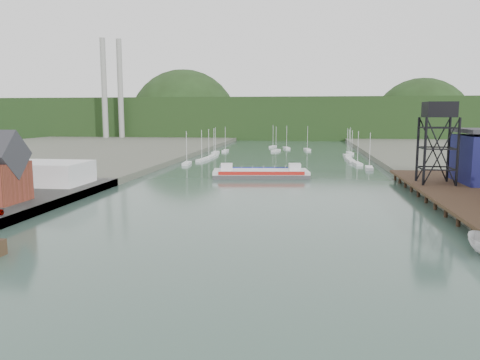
# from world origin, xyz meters

# --- Properties ---
(ground) EXTENTS (600.00, 600.00, 0.00)m
(ground) POSITION_xyz_m (0.00, 0.00, 0.00)
(ground) COLOR #2E483F
(ground) RESTS_ON ground
(east_pier) EXTENTS (14.00, 70.00, 2.45)m
(east_pier) POSITION_xyz_m (37.00, 45.00, 1.90)
(east_pier) COLOR black
(east_pier) RESTS_ON ground
(white_shed) EXTENTS (18.00, 12.00, 4.50)m
(white_shed) POSITION_xyz_m (-44.00, 50.00, 3.85)
(white_shed) COLOR silver
(white_shed) RESTS_ON west_quay
(lift_tower) EXTENTS (6.50, 6.50, 16.00)m
(lift_tower) POSITION_xyz_m (35.00, 58.00, 15.65)
(lift_tower) COLOR black
(lift_tower) RESTS_ON east_pier
(marina_sailboats) EXTENTS (57.71, 92.65, 0.90)m
(marina_sailboats) POSITION_xyz_m (0.08, 138.46, 0.35)
(marina_sailboats) COLOR silver
(marina_sailboats) RESTS_ON ground
(smokestacks) EXTENTS (11.20, 8.20, 60.00)m
(smokestacks) POSITION_xyz_m (-106.00, 232.50, 30.00)
(smokestacks) COLOR #959691
(smokestacks) RESTS_ON ground
(distant_hills) EXTENTS (500.00, 120.00, 80.00)m
(distant_hills) POSITION_xyz_m (-3.98, 301.35, 10.38)
(distant_hills) COLOR black
(distant_hills) RESTS_ON ground
(chain_ferry) EXTENTS (24.95, 12.77, 3.44)m
(chain_ferry) POSITION_xyz_m (-1.79, 78.50, 0.99)
(chain_ferry) COLOR #444547
(chain_ferry) RESTS_ON ground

